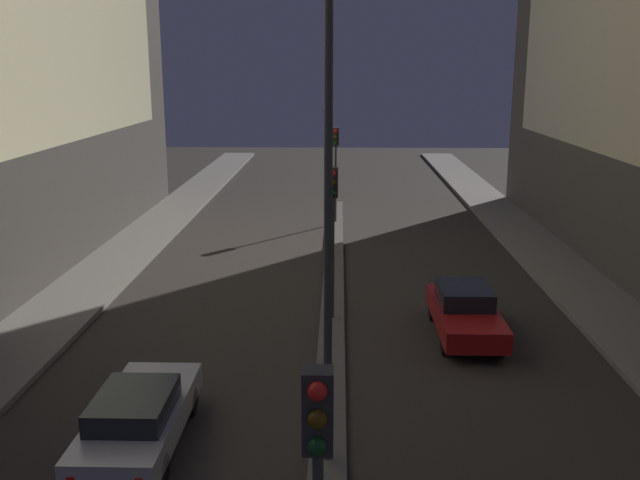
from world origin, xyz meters
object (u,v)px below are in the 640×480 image
(car_left_lane, at_px, (138,417))
(street_lamp, at_px, (328,132))
(traffic_light_far, at_px, (336,153))
(car_right_lane, at_px, (465,312))
(traffic_light_mid, at_px, (333,209))

(car_left_lane, bearing_deg, street_lamp, -7.49)
(traffic_light_far, xyz_separation_m, car_right_lane, (3.94, -15.18, -2.86))
(car_left_lane, bearing_deg, traffic_light_mid, 62.90)
(street_lamp, bearing_deg, traffic_light_mid, 90.00)
(traffic_light_far, relative_size, car_right_lane, 1.05)
(traffic_light_far, height_order, car_left_lane, traffic_light_far)
(traffic_light_mid, height_order, traffic_light_far, same)
(street_lamp, xyz_separation_m, car_left_lane, (-3.94, 0.52, -5.94))
(traffic_light_mid, distance_m, traffic_light_far, 14.14)
(car_left_lane, relative_size, car_right_lane, 1.02)
(car_left_lane, bearing_deg, traffic_light_far, 79.78)
(traffic_light_mid, relative_size, traffic_light_far, 1.00)
(traffic_light_mid, bearing_deg, car_right_lane, -14.73)
(car_right_lane, bearing_deg, street_lamp, -118.75)
(traffic_light_far, height_order, street_lamp, street_lamp)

